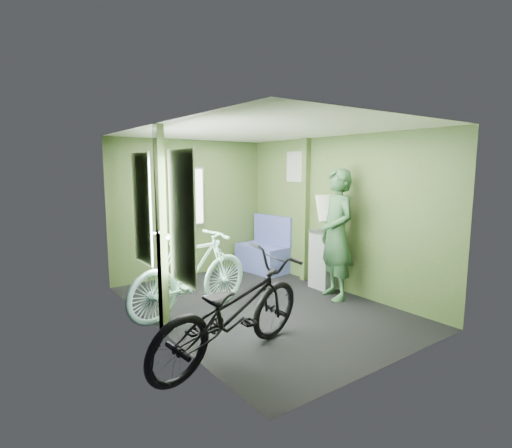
{
  "coord_description": "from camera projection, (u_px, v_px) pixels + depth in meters",
  "views": [
    {
      "loc": [
        -3.06,
        -4.12,
        1.84
      ],
      "look_at": [
        0.0,
        0.1,
        1.1
      ],
      "focal_mm": 28.0,
      "sensor_mm": 36.0,
      "label": 1
    }
  ],
  "objects": [
    {
      "name": "passenger",
      "position": [
        336.0,
        234.0,
        5.56
      ],
      "size": [
        0.63,
        0.8,
        1.83
      ],
      "rotation": [
        0.0,
        0.0,
        -1.9
      ],
      "color": "#2A4E2D",
      "rests_on": "ground"
    },
    {
      "name": "waste_box",
      "position": [
        323.0,
        260.0,
        6.08
      ],
      "size": [
        0.26,
        0.37,
        0.89
      ],
      "primitive_type": "cube",
      "color": "slate",
      "rests_on": "ground"
    },
    {
      "name": "room",
      "position": [
        256.0,
        199.0,
        5.15
      ],
      "size": [
        4.0,
        4.02,
        2.31
      ],
      "color": "black",
      "rests_on": "ground"
    },
    {
      "name": "bicycle_black",
      "position": [
        234.0,
        361.0,
        3.82
      ],
      "size": [
        2.08,
        1.26,
        1.12
      ],
      "primitive_type": "imported",
      "rotation": [
        0.0,
        -0.17,
        1.8
      ],
      "color": "black",
      "rests_on": "ground"
    },
    {
      "name": "bicycle_mint",
      "position": [
        192.0,
        314.0,
        5.05
      ],
      "size": [
        1.86,
        0.87,
        1.11
      ],
      "primitive_type": "imported",
      "rotation": [
        0.0,
        -0.08,
        1.73
      ],
      "color": "#A3E7CD",
      "rests_on": "ground"
    },
    {
      "name": "bench_seat",
      "position": [
        264.0,
        255.0,
        7.13
      ],
      "size": [
        0.61,
        0.98,
        0.99
      ],
      "rotation": [
        0.0,
        0.0,
        0.1
      ],
      "color": "navy",
      "rests_on": "ground"
    }
  ]
}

